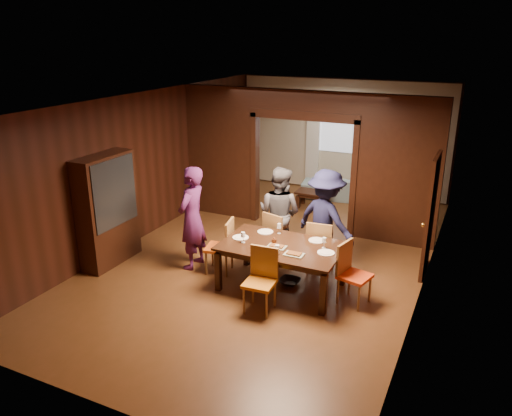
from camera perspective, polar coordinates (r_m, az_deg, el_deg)
The scene contains 32 objects.
floor at distance 9.48m, azimuth 1.77°, elevation -5.37°, with size 9.00×9.00×0.00m, color #573518.
ceiling at distance 8.66m, azimuth 1.98°, elevation 12.30°, with size 5.50×9.00×0.02m, color silver.
room_walls at distance 10.65m, azimuth 5.94°, elevation 5.94°, with size 5.52×9.01×2.90m.
person_purple at distance 8.75m, azimuth -7.32°, elevation -1.15°, with size 0.67×0.44×1.84m, color #531D56.
person_grey at distance 9.07m, azimuth 2.70°, elevation -0.61°, with size 0.84×0.66×1.74m, color #4C4C52.
person_navy at distance 8.76m, azimuth 7.96°, elevation -1.34°, with size 1.16×0.67×1.79m, color #151636.
sofa at distance 12.72m, azimuth 9.64°, elevation 2.29°, with size 1.90×0.74×0.55m, color #7D9AA4.
serving_bowl at distance 8.11m, azimuth 4.01°, elevation -3.66°, with size 0.35×0.35×0.09m, color black.
dining_table at distance 8.18m, azimuth 2.89°, elevation -6.68°, with size 1.93×1.20×0.76m, color black.
coffee_table at distance 11.98m, azimuth 6.55°, elevation 0.96°, with size 0.80×0.50×0.40m, color black.
chair_left at distance 8.68m, azimuth -4.26°, elevation -4.35°, with size 0.44×0.44×0.97m, color #CA4E13, non-canonical shape.
chair_right at distance 7.83m, azimuth 11.25°, elevation -7.45°, with size 0.44×0.44×0.97m, color #E84315, non-canonical shape.
chair_far_l at distance 9.04m, azimuth 2.68°, elevation -3.31°, with size 0.44×0.44×0.97m, color #CC4B13, non-canonical shape.
chair_far_r at distance 8.72m, azimuth 7.42°, elevation -4.33°, with size 0.44×0.44×0.97m, color #CA4613, non-canonical shape.
chair_near at distance 7.49m, azimuth 0.41°, elevation -8.38°, with size 0.44×0.44×0.97m, color #C26A12, non-canonical shape.
hutch at distance 9.22m, azimuth -16.61°, elevation -0.24°, with size 0.40×1.20×2.00m, color black.
door_right at distance 8.92m, azimuth 19.29°, elevation -0.85°, with size 0.06×0.90×2.10m, color black.
window_far at distance 13.00m, azimuth 9.81°, elevation 9.12°, with size 1.20×0.03×1.30m, color silver.
curtain_left at distance 13.26m, azimuth 6.51°, elevation 7.50°, with size 0.35×0.06×2.40m, color white.
curtain_right at distance 12.87m, azimuth 12.87°, elevation 6.76°, with size 0.35×0.06×2.40m, color white.
plate_left at distance 8.28m, azimuth -1.78°, elevation -3.38°, with size 0.27×0.27×0.01m, color white.
plate_far_l at distance 8.51m, azimuth 1.07°, elevation -2.73°, with size 0.27×0.27×0.01m, color white.
plate_far_r at distance 8.22m, azimuth 6.96°, elevation -3.70°, with size 0.27×0.27×0.01m, color silver.
plate_right at distance 7.80m, azimuth 7.99°, elevation -5.08°, with size 0.27×0.27×0.01m, color white.
plate_near at distance 7.70m, azimuth 1.58°, elevation -5.22°, with size 0.27×0.27×0.01m, color silver.
platter_a at distance 7.93m, azimuth 2.38°, elevation -4.39°, with size 0.30×0.20×0.04m, color gray.
platter_b at distance 7.68m, azimuth 4.37°, elevation -5.25°, with size 0.30×0.20×0.04m, color gray.
wineglass_left at distance 8.07m, azimuth -1.49°, elevation -3.38°, with size 0.08×0.08×0.18m, color white, non-canonical shape.
wineglass_far at distance 8.43m, azimuth 2.66°, elevation -2.36°, with size 0.08×0.08×0.18m, color silver, non-canonical shape.
wineglass_right at distance 7.94m, azimuth 7.79°, elevation -3.97°, with size 0.08×0.08×0.18m, color silver, non-canonical shape.
tumbler at distance 7.69m, azimuth 2.44°, elevation -4.74°, with size 0.07×0.07×0.14m, color silver.
condiment_jar at distance 8.03m, azimuth 2.08°, elevation -3.79°, with size 0.08×0.08×0.11m, color #4B2511, non-canonical shape.
Camera 1 is at (3.40, -7.89, 3.99)m, focal length 35.00 mm.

